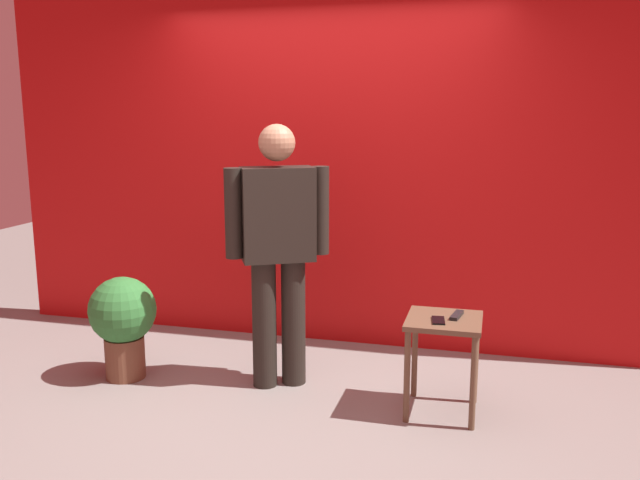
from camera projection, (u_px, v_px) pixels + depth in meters
name	position (u px, v px, depth m)	size (l,w,h in m)	color
ground_plane	(274.00, 414.00, 3.90)	(12.00, 12.00, 0.00)	gray
back_wall_red	(332.00, 144.00, 4.94)	(5.24, 0.12, 3.02)	red
standing_person	(278.00, 243.00, 4.17)	(0.63, 0.41, 1.68)	black
side_table	(444.00, 337.00, 3.85)	(0.43, 0.43, 0.58)	brown
cell_phone	(438.00, 320.00, 3.78)	(0.07, 0.14, 0.01)	black
tv_remote	(457.00, 315.00, 3.86)	(0.04, 0.17, 0.02)	black
potted_plant	(123.00, 319.00, 4.37)	(0.44, 0.44, 0.69)	brown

